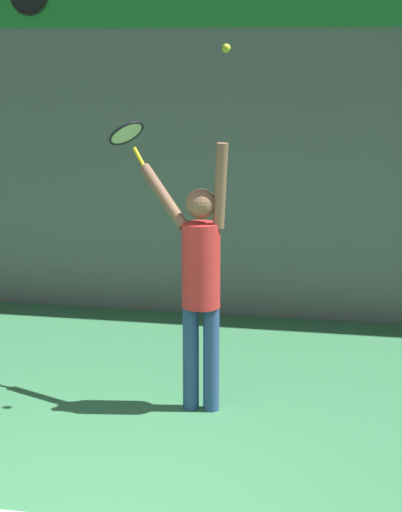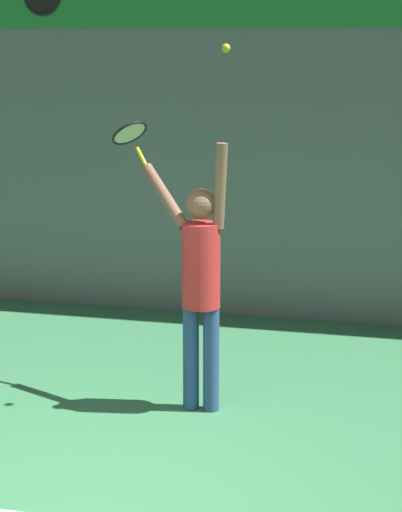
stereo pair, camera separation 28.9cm
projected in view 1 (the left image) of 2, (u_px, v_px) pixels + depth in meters
The scene contains 4 objects.
back_wall at pixel (218, 84), 9.71m from camera, with size 18.00×0.10×5.00m.
tennis_player at pixel (200, 276), 7.30m from camera, with size 0.82×0.53×2.17m.
tennis_racket at pixel (127, 135), 7.62m from camera, with size 0.40×0.41×0.38m.
tennis_ball at pixel (226, 48), 6.86m from camera, with size 0.07×0.07×0.07m.
Camera 1 is at (1.77, -5.00, 2.88)m, focal length 65.00 mm.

